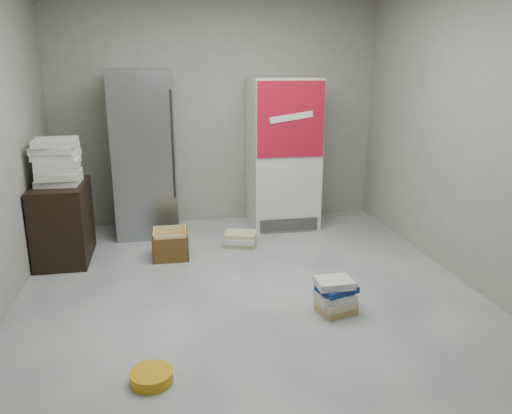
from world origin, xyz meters
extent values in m
plane|color=beige|center=(0.00, 0.00, 0.00)|extent=(5.00, 5.00, 0.00)
cube|color=#A09A90|center=(0.00, 2.50, 1.40)|extent=(4.00, 0.04, 2.80)
cube|color=#A09A90|center=(0.00, -2.50, 1.40)|extent=(4.00, 0.04, 2.80)
cube|color=#A09A90|center=(2.00, 0.00, 1.40)|extent=(0.04, 5.00, 2.80)
cube|color=#97999E|center=(-0.90, 2.13, 0.95)|extent=(0.70, 0.70, 1.90)
cylinder|color=#333333|center=(-0.58, 1.77, 1.10)|extent=(0.02, 0.02, 1.19)
cube|color=silver|center=(0.75, 2.13, 0.90)|extent=(0.80, 0.70, 1.80)
cube|color=#B71327|center=(0.75, 1.77, 1.35)|extent=(0.78, 0.02, 0.85)
cube|color=white|center=(0.75, 1.75, 1.38)|extent=(0.50, 0.01, 0.14)
cube|color=#3F3F3F|center=(0.75, 1.77, 0.10)|extent=(0.70, 0.02, 0.15)
cube|color=black|center=(-1.73, 1.40, 0.40)|extent=(0.50, 0.80, 0.80)
cube|color=white|center=(-1.73, 1.41, 0.83)|extent=(0.42, 0.42, 0.06)
cube|color=white|center=(-1.71, 1.39, 0.90)|extent=(0.41, 0.41, 0.06)
cube|color=white|center=(-1.72, 1.39, 0.96)|extent=(0.43, 0.43, 0.06)
cube|color=white|center=(-1.71, 1.39, 1.03)|extent=(0.42, 0.42, 0.06)
cube|color=white|center=(-1.72, 1.40, 1.09)|extent=(0.42, 0.42, 0.06)
cube|color=white|center=(-1.73, 1.39, 1.16)|extent=(0.43, 0.43, 0.06)
cube|color=white|center=(-1.72, 1.39, 1.22)|extent=(0.42, 0.42, 0.06)
cube|color=tan|center=(0.63, -0.23, 0.03)|extent=(0.34, 0.30, 0.06)
cube|color=beige|center=(0.63, -0.24, 0.09)|extent=(0.34, 0.30, 0.06)
cube|color=beige|center=(0.61, -0.24, 0.15)|extent=(0.31, 0.25, 0.06)
cube|color=navy|center=(0.63, -0.23, 0.21)|extent=(0.35, 0.31, 0.05)
cube|color=beige|center=(0.61, -0.23, 0.26)|extent=(0.29, 0.23, 0.06)
cube|color=beige|center=(0.11, 1.46, 0.03)|extent=(0.40, 0.35, 0.05)
cube|color=beige|center=(0.11, 1.44, 0.08)|extent=(0.40, 0.36, 0.05)
cube|color=beige|center=(0.11, 1.45, 0.13)|extent=(0.40, 0.35, 0.05)
cube|color=gold|center=(-0.66, 1.24, 0.01)|extent=(0.35, 0.35, 0.01)
cube|color=brown|center=(-0.66, 1.42, 0.13)|extent=(0.37, 0.01, 0.26)
cube|color=brown|center=(-0.67, 1.07, 0.13)|extent=(0.37, 0.01, 0.26)
cube|color=brown|center=(-0.84, 1.25, 0.13)|extent=(0.01, 0.37, 0.26)
cube|color=brown|center=(-0.49, 1.24, 0.13)|extent=(0.01, 0.37, 0.26)
cube|color=gold|center=(-0.66, 1.41, 0.15)|extent=(0.33, 0.01, 0.30)
cube|color=gold|center=(-0.67, 1.08, 0.15)|extent=(0.33, 0.01, 0.30)
cube|color=gold|center=(-0.83, 1.25, 0.15)|extent=(0.01, 0.33, 0.30)
cube|color=gold|center=(-0.50, 1.24, 0.15)|extent=(0.01, 0.33, 0.30)
cylinder|color=orange|center=(-0.84, -0.90, 0.04)|extent=(0.34, 0.34, 0.07)
camera|label=1|loc=(-0.70, -3.73, 1.96)|focal=35.00mm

